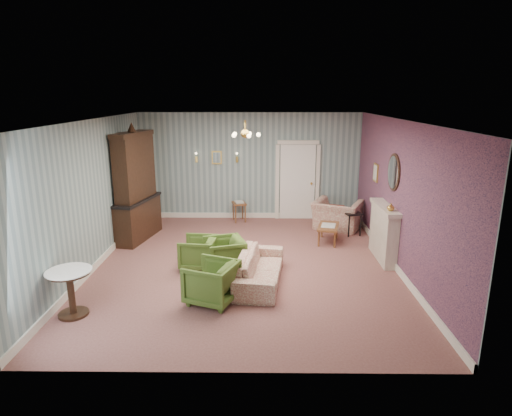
{
  "coord_description": "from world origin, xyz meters",
  "views": [
    {
      "loc": [
        0.3,
        -8.2,
        3.38
      ],
      "look_at": [
        0.2,
        0.4,
        1.1
      ],
      "focal_mm": 30.37,
      "sensor_mm": 36.0,
      "label": 1
    }
  ],
  "objects_px": {
    "olive_chair_c": "(198,251)",
    "coffee_table": "(328,234)",
    "olive_chair_a": "(212,280)",
    "fireplace": "(384,232)",
    "side_table_black": "(352,224)",
    "wingback_chair": "(337,210)",
    "sofa_chintz": "(260,263)",
    "olive_chair_b": "(224,253)",
    "dresser": "(135,183)",
    "pedestal_table": "(71,293)"
  },
  "relations": [
    {
      "from": "fireplace",
      "to": "coffee_table",
      "type": "height_order",
      "value": "fireplace"
    },
    {
      "from": "wingback_chair",
      "to": "coffee_table",
      "type": "relative_size",
      "value": 1.41
    },
    {
      "from": "fireplace",
      "to": "side_table_black",
      "type": "bearing_deg",
      "value": 101.3
    },
    {
      "from": "dresser",
      "to": "sofa_chintz",
      "type": "bearing_deg",
      "value": -28.59
    },
    {
      "from": "olive_chair_b",
      "to": "coffee_table",
      "type": "distance_m",
      "value": 2.87
    },
    {
      "from": "pedestal_table",
      "to": "olive_chair_b",
      "type": "bearing_deg",
      "value": 38.28
    },
    {
      "from": "olive_chair_a",
      "to": "olive_chair_c",
      "type": "height_order",
      "value": "olive_chair_a"
    },
    {
      "from": "olive_chair_b",
      "to": "fireplace",
      "type": "distance_m",
      "value": 3.35
    },
    {
      "from": "coffee_table",
      "to": "sofa_chintz",
      "type": "bearing_deg",
      "value": -125.46
    },
    {
      "from": "sofa_chintz",
      "to": "pedestal_table",
      "type": "height_order",
      "value": "pedestal_table"
    },
    {
      "from": "olive_chair_c",
      "to": "wingback_chair",
      "type": "distance_m",
      "value": 4.13
    },
    {
      "from": "side_table_black",
      "to": "dresser",
      "type": "bearing_deg",
      "value": -176.57
    },
    {
      "from": "wingback_chair",
      "to": "sofa_chintz",
      "type": "bearing_deg",
      "value": 84.62
    },
    {
      "from": "sofa_chintz",
      "to": "fireplace",
      "type": "relative_size",
      "value": 1.35
    },
    {
      "from": "sofa_chintz",
      "to": "side_table_black",
      "type": "xyz_separation_m",
      "value": [
        2.26,
        2.79,
        -0.08
      ]
    },
    {
      "from": "olive_chair_a",
      "to": "side_table_black",
      "type": "distance_m",
      "value": 4.71
    },
    {
      "from": "olive_chair_b",
      "to": "coffee_table",
      "type": "height_order",
      "value": "olive_chair_b"
    },
    {
      "from": "olive_chair_c",
      "to": "coffee_table",
      "type": "relative_size",
      "value": 0.86
    },
    {
      "from": "olive_chair_a",
      "to": "coffee_table",
      "type": "bearing_deg",
      "value": 163.18
    },
    {
      "from": "olive_chair_a",
      "to": "coffee_table",
      "type": "distance_m",
      "value": 3.86
    },
    {
      "from": "olive_chair_c",
      "to": "fireplace",
      "type": "height_order",
      "value": "fireplace"
    },
    {
      "from": "olive_chair_a",
      "to": "olive_chair_b",
      "type": "bearing_deg",
      "value": -163.19
    },
    {
      "from": "olive_chair_a",
      "to": "wingback_chair",
      "type": "relative_size",
      "value": 0.68
    },
    {
      "from": "dresser",
      "to": "side_table_black",
      "type": "distance_m",
      "value": 5.31
    },
    {
      "from": "wingback_chair",
      "to": "fireplace",
      "type": "relative_size",
      "value": 0.81
    },
    {
      "from": "coffee_table",
      "to": "pedestal_table",
      "type": "distance_m",
      "value": 5.73
    },
    {
      "from": "coffee_table",
      "to": "side_table_black",
      "type": "xyz_separation_m",
      "value": [
        0.67,
        0.56,
        0.08
      ]
    },
    {
      "from": "side_table_black",
      "to": "pedestal_table",
      "type": "distance_m",
      "value": 6.59
    },
    {
      "from": "olive_chair_b",
      "to": "olive_chair_a",
      "type": "bearing_deg",
      "value": -22.91
    },
    {
      "from": "sofa_chintz",
      "to": "fireplace",
      "type": "bearing_deg",
      "value": -58.04
    },
    {
      "from": "olive_chair_b",
      "to": "pedestal_table",
      "type": "xyz_separation_m",
      "value": [
        -2.24,
        -1.77,
        0.01
      ]
    },
    {
      "from": "fireplace",
      "to": "side_table_black",
      "type": "relative_size",
      "value": 2.44
    },
    {
      "from": "olive_chair_b",
      "to": "wingback_chair",
      "type": "distance_m",
      "value": 3.86
    },
    {
      "from": "olive_chair_c",
      "to": "fireplace",
      "type": "relative_size",
      "value": 0.5
    },
    {
      "from": "olive_chair_c",
      "to": "fireplace",
      "type": "bearing_deg",
      "value": 104.31
    },
    {
      "from": "sofa_chintz",
      "to": "wingback_chair",
      "type": "distance_m",
      "value": 3.84
    },
    {
      "from": "dresser",
      "to": "pedestal_table",
      "type": "bearing_deg",
      "value": -78.33
    },
    {
      "from": "olive_chair_c",
      "to": "pedestal_table",
      "type": "relative_size",
      "value": 0.92
    },
    {
      "from": "sofa_chintz",
      "to": "dresser",
      "type": "relative_size",
      "value": 0.7
    },
    {
      "from": "fireplace",
      "to": "sofa_chintz",
      "type": "bearing_deg",
      "value": -154.98
    },
    {
      "from": "olive_chair_b",
      "to": "olive_chair_c",
      "type": "distance_m",
      "value": 0.56
    },
    {
      "from": "olive_chair_c",
      "to": "sofa_chintz",
      "type": "height_order",
      "value": "sofa_chintz"
    },
    {
      "from": "coffee_table",
      "to": "olive_chair_c",
      "type": "bearing_deg",
      "value": -151.15
    },
    {
      "from": "sofa_chintz",
      "to": "fireplace",
      "type": "height_order",
      "value": "fireplace"
    },
    {
      "from": "olive_chair_a",
      "to": "side_table_black",
      "type": "xyz_separation_m",
      "value": [
        3.06,
        3.59,
        -0.1
      ]
    },
    {
      "from": "sofa_chintz",
      "to": "coffee_table",
      "type": "xyz_separation_m",
      "value": [
        1.59,
        2.24,
        -0.16
      ]
    },
    {
      "from": "wingback_chair",
      "to": "pedestal_table",
      "type": "xyz_separation_m",
      "value": [
        -4.91,
        -4.56,
        -0.12
      ]
    },
    {
      "from": "sofa_chintz",
      "to": "side_table_black",
      "type": "relative_size",
      "value": 3.3
    },
    {
      "from": "olive_chair_a",
      "to": "sofa_chintz",
      "type": "xyz_separation_m",
      "value": [
        0.8,
        0.79,
        -0.02
      ]
    },
    {
      "from": "olive_chair_b",
      "to": "pedestal_table",
      "type": "distance_m",
      "value": 2.86
    }
  ]
}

